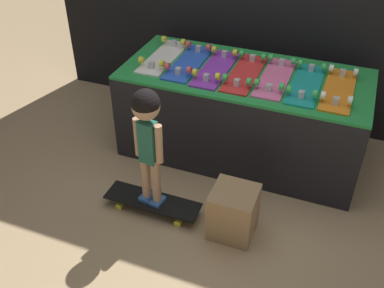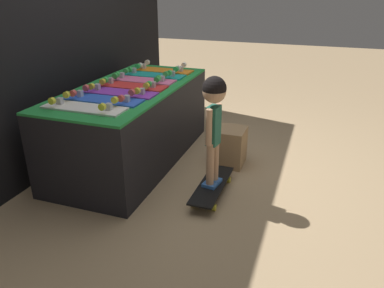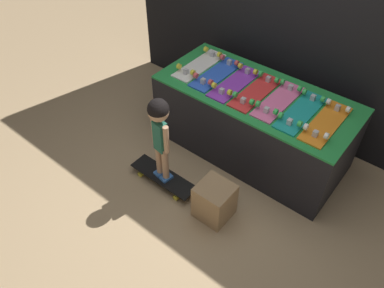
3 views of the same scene
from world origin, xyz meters
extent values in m
plane|color=tan|center=(0.00, 0.00, 0.00)|extent=(16.00, 16.00, 0.00)
cube|color=black|center=(0.00, 0.62, 0.36)|extent=(1.89, 0.86, 0.72)
cube|color=#23893D|center=(0.00, 0.62, 0.73)|extent=(1.89, 0.86, 0.02)
cube|color=white|center=(-0.69, 0.63, 0.74)|extent=(0.21, 0.66, 0.01)
cube|color=#B7B7BC|center=(-0.69, 0.85, 0.78)|extent=(0.04, 0.04, 0.05)
cylinder|color=yellow|center=(-0.61, 0.85, 0.80)|extent=(0.03, 0.05, 0.05)
cylinder|color=yellow|center=(-0.78, 0.85, 0.80)|extent=(0.03, 0.05, 0.05)
cube|color=#B7B7BC|center=(-0.69, 0.42, 0.78)|extent=(0.04, 0.04, 0.05)
cylinder|color=yellow|center=(-0.61, 0.42, 0.80)|extent=(0.03, 0.05, 0.05)
cylinder|color=yellow|center=(-0.78, 0.42, 0.80)|extent=(0.03, 0.05, 0.05)
cube|color=blue|center=(-0.46, 0.61, 0.74)|extent=(0.21, 0.66, 0.01)
cube|color=#B7B7BC|center=(-0.46, 0.83, 0.78)|extent=(0.04, 0.04, 0.05)
cylinder|color=#D84C4C|center=(-0.37, 0.83, 0.80)|extent=(0.03, 0.05, 0.05)
cylinder|color=#D84C4C|center=(-0.55, 0.83, 0.80)|extent=(0.03, 0.05, 0.05)
cube|color=#B7B7BC|center=(-0.46, 0.39, 0.78)|extent=(0.04, 0.04, 0.05)
cylinder|color=#D84C4C|center=(-0.37, 0.39, 0.80)|extent=(0.03, 0.05, 0.05)
cylinder|color=#D84C4C|center=(-0.55, 0.39, 0.80)|extent=(0.03, 0.05, 0.05)
cube|color=purple|center=(-0.23, 0.59, 0.74)|extent=(0.21, 0.66, 0.01)
cube|color=#B7B7BC|center=(-0.23, 0.81, 0.78)|extent=(0.04, 0.04, 0.05)
cylinder|color=yellow|center=(-0.14, 0.81, 0.80)|extent=(0.03, 0.05, 0.05)
cylinder|color=yellow|center=(-0.32, 0.81, 0.80)|extent=(0.03, 0.05, 0.05)
cube|color=#B7B7BC|center=(-0.23, 0.37, 0.78)|extent=(0.04, 0.04, 0.05)
cylinder|color=yellow|center=(-0.14, 0.37, 0.80)|extent=(0.03, 0.05, 0.05)
cylinder|color=yellow|center=(-0.32, 0.37, 0.80)|extent=(0.03, 0.05, 0.05)
cube|color=red|center=(0.00, 0.60, 0.74)|extent=(0.21, 0.66, 0.01)
cube|color=#B7B7BC|center=(0.00, 0.81, 0.78)|extent=(0.04, 0.04, 0.05)
cylinder|color=green|center=(0.09, 0.81, 0.80)|extent=(0.03, 0.05, 0.05)
cylinder|color=green|center=(-0.09, 0.81, 0.80)|extent=(0.03, 0.05, 0.05)
cube|color=#B7B7BC|center=(0.00, 0.38, 0.78)|extent=(0.04, 0.04, 0.05)
cylinder|color=green|center=(0.09, 0.38, 0.80)|extent=(0.03, 0.05, 0.05)
cylinder|color=green|center=(-0.09, 0.38, 0.80)|extent=(0.03, 0.05, 0.05)
cube|color=pink|center=(0.23, 0.61, 0.74)|extent=(0.21, 0.66, 0.01)
cube|color=#B7B7BC|center=(0.23, 0.82, 0.78)|extent=(0.04, 0.04, 0.05)
cylinder|color=green|center=(0.32, 0.82, 0.80)|extent=(0.03, 0.05, 0.05)
cylinder|color=green|center=(0.14, 0.82, 0.80)|extent=(0.03, 0.05, 0.05)
cube|color=#B7B7BC|center=(0.23, 0.39, 0.78)|extent=(0.04, 0.04, 0.05)
cylinder|color=green|center=(0.32, 0.39, 0.80)|extent=(0.03, 0.05, 0.05)
cylinder|color=green|center=(0.14, 0.39, 0.80)|extent=(0.03, 0.05, 0.05)
cube|color=teal|center=(0.46, 0.59, 0.74)|extent=(0.21, 0.66, 0.01)
cube|color=#B7B7BC|center=(0.46, 0.81, 0.78)|extent=(0.04, 0.04, 0.05)
cylinder|color=green|center=(0.55, 0.81, 0.80)|extent=(0.03, 0.05, 0.05)
cylinder|color=green|center=(0.37, 0.81, 0.80)|extent=(0.03, 0.05, 0.05)
cube|color=#B7B7BC|center=(0.46, 0.38, 0.78)|extent=(0.04, 0.04, 0.05)
cylinder|color=green|center=(0.55, 0.38, 0.80)|extent=(0.03, 0.05, 0.05)
cylinder|color=green|center=(0.37, 0.38, 0.80)|extent=(0.03, 0.05, 0.05)
cube|color=orange|center=(0.69, 0.59, 0.74)|extent=(0.21, 0.66, 0.01)
cube|color=#B7B7BC|center=(0.69, 0.81, 0.78)|extent=(0.04, 0.04, 0.05)
cylinder|color=white|center=(0.78, 0.81, 0.80)|extent=(0.03, 0.05, 0.05)
cylinder|color=white|center=(0.61, 0.81, 0.80)|extent=(0.03, 0.05, 0.05)
cube|color=#B7B7BC|center=(0.69, 0.38, 0.78)|extent=(0.04, 0.04, 0.05)
cylinder|color=white|center=(0.78, 0.38, 0.80)|extent=(0.03, 0.05, 0.05)
cylinder|color=white|center=(0.61, 0.38, 0.80)|extent=(0.03, 0.05, 0.05)
cube|color=black|center=(-0.39, -0.30, 0.08)|extent=(0.70, 0.20, 0.01)
cube|color=#B7B7BC|center=(-0.16, -0.30, 0.05)|extent=(0.04, 0.04, 0.05)
cylinder|color=yellow|center=(-0.16, -0.22, 0.03)|extent=(0.05, 0.03, 0.05)
cylinder|color=yellow|center=(-0.16, -0.39, 0.03)|extent=(0.05, 0.03, 0.05)
cube|color=#B7B7BC|center=(-0.62, -0.30, 0.05)|extent=(0.04, 0.04, 0.05)
cylinder|color=yellow|center=(-0.62, -0.22, 0.03)|extent=(0.05, 0.03, 0.05)
cylinder|color=yellow|center=(-0.62, -0.39, 0.03)|extent=(0.05, 0.03, 0.05)
cube|color=#3870C6|center=(-0.34, -0.31, 0.10)|extent=(0.10, 0.12, 0.03)
cylinder|color=tan|center=(-0.34, -0.31, 0.30)|extent=(0.06, 0.06, 0.36)
cube|color=#3870C6|center=(-0.43, -0.29, 0.10)|extent=(0.10, 0.12, 0.03)
cylinder|color=tan|center=(-0.43, -0.29, 0.30)|extent=(0.06, 0.06, 0.36)
cube|color=#236651|center=(-0.39, -0.30, 0.60)|extent=(0.13, 0.10, 0.31)
cylinder|color=tan|center=(-0.31, -0.31, 0.62)|extent=(0.05, 0.05, 0.29)
cylinder|color=tan|center=(-0.47, -0.29, 0.62)|extent=(0.05, 0.05, 0.29)
sphere|color=tan|center=(-0.39, -0.30, 0.88)|extent=(0.18, 0.18, 0.18)
sphere|color=black|center=(-0.39, -0.30, 0.90)|extent=(0.18, 0.18, 0.18)
cube|color=#A37F56|center=(0.21, -0.29, 0.18)|extent=(0.30, 0.29, 0.36)
camera|label=1|loc=(0.73, -2.40, 2.32)|focal=42.00mm
camera|label=2|loc=(-2.98, -1.03, 1.62)|focal=35.00mm
camera|label=3|loc=(1.33, -1.98, 2.78)|focal=35.00mm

